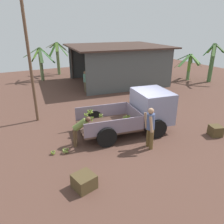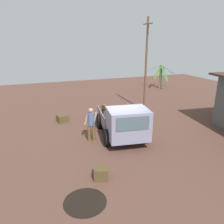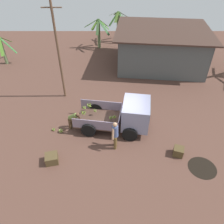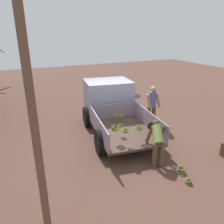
{
  "view_description": "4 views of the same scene",
  "coord_description": "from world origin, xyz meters",
  "px_view_note": "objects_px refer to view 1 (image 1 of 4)",
  "views": [
    {
      "loc": [
        -5.42,
        -7.85,
        4.76
      ],
      "look_at": [
        -1.19,
        0.22,
        1.1
      ],
      "focal_mm": 35.0,
      "sensor_mm": 36.0,
      "label": 1
    },
    {
      "loc": [
        9.71,
        -4.19,
        5.0
      ],
      "look_at": [
        -1.02,
        -0.19,
        1.2
      ],
      "focal_mm": 35.0,
      "sensor_mm": 36.0,
      "label": 2
    },
    {
      "loc": [
        -0.56,
        -9.85,
        9.0
      ],
      "look_at": [
        -0.56,
        0.15,
        1.1
      ],
      "focal_mm": 35.0,
      "sensor_mm": 36.0,
      "label": 3
    },
    {
      "loc": [
        -7.59,
        3.7,
        3.89
      ],
      "look_at": [
        -1.12,
        0.66,
        1.22
      ],
      "focal_mm": 35.0,
      "sensor_mm": 36.0,
      "label": 4
    }
  ],
  "objects_px": {
    "wooden_crate_0": "(84,181)",
    "cargo_truck": "(144,109)",
    "person_worker_loading": "(80,129)",
    "banana_bunch_on_ground_0": "(65,151)",
    "wooden_crate_1": "(215,131)",
    "person_foreground_visitor": "(150,126)",
    "banana_bunch_on_ground_1": "(53,152)",
    "person_bystander_near_shed": "(85,81)",
    "utility_pole": "(29,56)"
  },
  "relations": [
    {
      "from": "wooden_crate_0",
      "to": "cargo_truck",
      "type": "bearing_deg",
      "value": 32.61
    },
    {
      "from": "banana_bunch_on_ground_1",
      "to": "wooden_crate_1",
      "type": "xyz_separation_m",
      "value": [
        7.01,
        -1.87,
        0.15
      ]
    },
    {
      "from": "cargo_truck",
      "to": "person_worker_loading",
      "type": "bearing_deg",
      "value": -170.13
    },
    {
      "from": "banana_bunch_on_ground_0",
      "to": "wooden_crate_0",
      "type": "relative_size",
      "value": 0.45
    },
    {
      "from": "cargo_truck",
      "to": "person_worker_loading",
      "type": "relative_size",
      "value": 3.5
    },
    {
      "from": "person_bystander_near_shed",
      "to": "wooden_crate_0",
      "type": "xyz_separation_m",
      "value": [
        -3.87,
        -9.81,
        -0.65
      ]
    },
    {
      "from": "utility_pole",
      "to": "wooden_crate_0",
      "type": "xyz_separation_m",
      "value": [
        0.34,
        -6.04,
        -3.11
      ]
    },
    {
      "from": "person_worker_loading",
      "to": "wooden_crate_1",
      "type": "relative_size",
      "value": 2.51
    },
    {
      "from": "cargo_truck",
      "to": "utility_pole",
      "type": "height_order",
      "value": "utility_pole"
    },
    {
      "from": "utility_pole",
      "to": "wooden_crate_1",
      "type": "relative_size",
      "value": 12.52
    },
    {
      "from": "cargo_truck",
      "to": "wooden_crate_1",
      "type": "xyz_separation_m",
      "value": [
        2.54,
        -2.12,
        -0.77
      ]
    },
    {
      "from": "wooden_crate_1",
      "to": "person_bystander_near_shed",
      "type": "bearing_deg",
      "value": 106.22
    },
    {
      "from": "wooden_crate_1",
      "to": "banana_bunch_on_ground_0",
      "type": "bearing_deg",
      "value": 165.3
    },
    {
      "from": "cargo_truck",
      "to": "wooden_crate_0",
      "type": "bearing_deg",
      "value": -138.83
    },
    {
      "from": "person_foreground_visitor",
      "to": "wooden_crate_1",
      "type": "relative_size",
      "value": 3.4
    },
    {
      "from": "banana_bunch_on_ground_0",
      "to": "banana_bunch_on_ground_1",
      "type": "relative_size",
      "value": 1.44
    },
    {
      "from": "utility_pole",
      "to": "banana_bunch_on_ground_1",
      "type": "distance_m",
      "value": 4.93
    },
    {
      "from": "utility_pole",
      "to": "person_bystander_near_shed",
      "type": "height_order",
      "value": "utility_pole"
    },
    {
      "from": "person_worker_loading",
      "to": "banana_bunch_on_ground_1",
      "type": "height_order",
      "value": "person_worker_loading"
    },
    {
      "from": "person_bystander_near_shed",
      "to": "banana_bunch_on_ground_0",
      "type": "relative_size",
      "value": 5.58
    },
    {
      "from": "person_worker_loading",
      "to": "wooden_crate_0",
      "type": "xyz_separation_m",
      "value": [
        -0.81,
        -2.52,
        -0.54
      ]
    },
    {
      "from": "banana_bunch_on_ground_1",
      "to": "person_foreground_visitor",
      "type": "bearing_deg",
      "value": -19.8
    },
    {
      "from": "utility_pole",
      "to": "wooden_crate_0",
      "type": "height_order",
      "value": "utility_pole"
    },
    {
      "from": "person_worker_loading",
      "to": "wooden_crate_1",
      "type": "height_order",
      "value": "person_worker_loading"
    },
    {
      "from": "person_foreground_visitor",
      "to": "wooden_crate_1",
      "type": "height_order",
      "value": "person_foreground_visitor"
    },
    {
      "from": "person_foreground_visitor",
      "to": "person_worker_loading",
      "type": "height_order",
      "value": "person_foreground_visitor"
    },
    {
      "from": "wooden_crate_0",
      "to": "person_worker_loading",
      "type": "bearing_deg",
      "value": 72.22
    },
    {
      "from": "cargo_truck",
      "to": "utility_pole",
      "type": "distance_m",
      "value": 6.06
    },
    {
      "from": "utility_pole",
      "to": "wooden_crate_1",
      "type": "distance_m",
      "value": 9.42
    },
    {
      "from": "banana_bunch_on_ground_0",
      "to": "wooden_crate_1",
      "type": "height_order",
      "value": "wooden_crate_1"
    },
    {
      "from": "utility_pole",
      "to": "person_worker_loading",
      "type": "relative_size",
      "value": 5.0
    },
    {
      "from": "person_worker_loading",
      "to": "banana_bunch_on_ground_0",
      "type": "distance_m",
      "value": 1.05
    },
    {
      "from": "person_foreground_visitor",
      "to": "banana_bunch_on_ground_0",
      "type": "relative_size",
      "value": 6.18
    },
    {
      "from": "person_foreground_visitor",
      "to": "banana_bunch_on_ground_0",
      "type": "bearing_deg",
      "value": -13.77
    },
    {
      "from": "person_worker_loading",
      "to": "banana_bunch_on_ground_0",
      "type": "bearing_deg",
      "value": -133.3
    },
    {
      "from": "person_bystander_near_shed",
      "to": "banana_bunch_on_ground_0",
      "type": "bearing_deg",
      "value": -109.11
    },
    {
      "from": "person_foreground_visitor",
      "to": "person_bystander_near_shed",
      "type": "distance_m",
      "value": 8.81
    },
    {
      "from": "person_worker_loading",
      "to": "utility_pole",
      "type": "bearing_deg",
      "value": 131.68
    },
    {
      "from": "person_foreground_visitor",
      "to": "banana_bunch_on_ground_1",
      "type": "distance_m",
      "value": 3.99
    },
    {
      "from": "person_bystander_near_shed",
      "to": "banana_bunch_on_ground_1",
      "type": "height_order",
      "value": "person_bystander_near_shed"
    },
    {
      "from": "person_worker_loading",
      "to": "wooden_crate_0",
      "type": "distance_m",
      "value": 2.7
    },
    {
      "from": "person_foreground_visitor",
      "to": "wooden_crate_1",
      "type": "distance_m",
      "value": 3.47
    },
    {
      "from": "banana_bunch_on_ground_1",
      "to": "wooden_crate_0",
      "type": "xyz_separation_m",
      "value": [
        0.42,
        -2.34,
        0.14
      ]
    },
    {
      "from": "banana_bunch_on_ground_1",
      "to": "wooden_crate_0",
      "type": "bearing_deg",
      "value": -79.9
    },
    {
      "from": "banana_bunch_on_ground_0",
      "to": "person_foreground_visitor",
      "type": "bearing_deg",
      "value": -20.06
    },
    {
      "from": "banana_bunch_on_ground_0",
      "to": "wooden_crate_1",
      "type": "xyz_separation_m",
      "value": [
        6.55,
        -1.72,
        0.11
      ]
    },
    {
      "from": "utility_pole",
      "to": "banana_bunch_on_ground_0",
      "type": "bearing_deg",
      "value": -84.27
    },
    {
      "from": "banana_bunch_on_ground_0",
      "to": "wooden_crate_0",
      "type": "distance_m",
      "value": 2.2
    },
    {
      "from": "person_foreground_visitor",
      "to": "person_bystander_near_shed",
      "type": "relative_size",
      "value": 1.11
    },
    {
      "from": "banana_bunch_on_ground_1",
      "to": "person_bystander_near_shed",
      "type": "bearing_deg",
      "value": 60.14
    }
  ]
}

